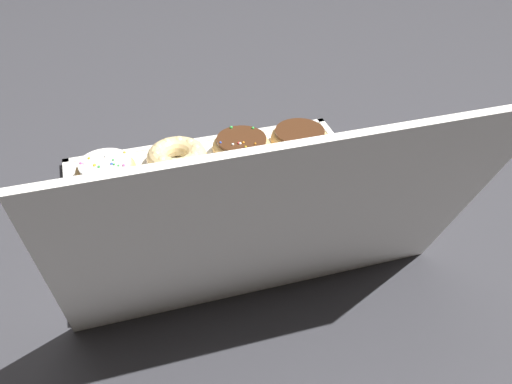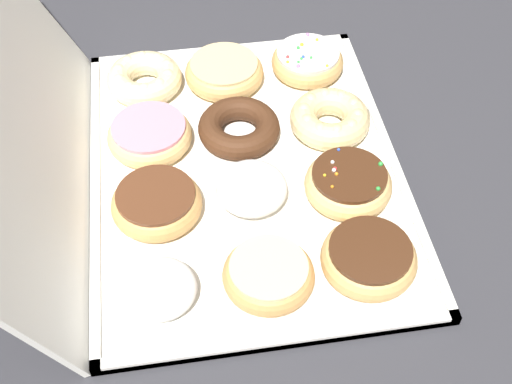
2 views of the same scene
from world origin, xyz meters
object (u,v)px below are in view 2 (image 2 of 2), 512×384
powdered_filled_donut_5 (250,189)px  cruller_donut_11 (144,78)px  donut_box (246,171)px  glazed_ring_donut_7 (224,72)px  chocolate_frosted_donut_9 (157,203)px  chocolate_frosted_donut_0 (369,258)px  cruller_donut_2 (330,118)px  pink_frosted_donut_10 (150,135)px  chocolate_cake_ring_donut_6 (239,128)px  sprinkle_donut_3 (307,61)px  glazed_ring_donut_4 (267,275)px  sprinkle_donut_1 (348,184)px  powdered_filled_donut_8 (160,289)px

powdered_filled_donut_5 → cruller_donut_11: 0.27m
donut_box → powdered_filled_donut_5: size_ratio=5.86×
glazed_ring_donut_7 → chocolate_frosted_donut_9: bearing=154.7°
chocolate_frosted_donut_0 → cruller_donut_2: same height
donut_box → pink_frosted_donut_10: size_ratio=4.59×
cruller_donut_2 → chocolate_cake_ring_donut_6: (0.00, 0.13, -0.00)m
donut_box → sprinkle_donut_3: 0.23m
chocolate_frosted_donut_0 → pink_frosted_donut_10: bearing=44.3°
chocolate_frosted_donut_9 → cruller_donut_11: size_ratio=1.03×
glazed_ring_donut_4 → chocolate_frosted_donut_9: size_ratio=0.93×
chocolate_frosted_donut_0 → glazed_ring_donut_7: chocolate_frosted_donut_0 is taller
donut_box → powdered_filled_donut_5: (-0.06, 0.00, 0.03)m
sprinkle_donut_1 → chocolate_cake_ring_donut_6: bearing=43.8°
powdered_filled_donut_5 → sprinkle_donut_1: bearing=-94.3°
sprinkle_donut_3 → cruller_donut_11: sprinkle_donut_3 is taller
glazed_ring_donut_4 → powdered_filled_donut_8: 0.12m
powdered_filled_donut_8 → chocolate_frosted_donut_0: bearing=-88.9°
glazed_ring_donut_4 → cruller_donut_2: bearing=-28.0°
chocolate_frosted_donut_9 → powdered_filled_donut_5: bearing=-88.6°
powdered_filled_donut_5 → powdered_filled_donut_8: powdered_filled_donut_5 is taller
powdered_filled_donut_5 → chocolate_frosted_donut_9: powdered_filled_donut_5 is taller
chocolate_frosted_donut_0 → sprinkle_donut_3: same height
donut_box → powdered_filled_donut_8: bearing=146.4°
sprinkle_donut_1 → glazed_ring_donut_7: size_ratio=0.95×
glazed_ring_donut_7 → powdered_filled_donut_8: size_ratio=1.40×
glazed_ring_donut_7 → powdered_filled_donut_8: bearing=162.2°
chocolate_frosted_donut_9 → cruller_donut_2: bearing=-64.6°
sprinkle_donut_1 → cruller_donut_11: size_ratio=1.01×
chocolate_frosted_donut_9 → cruller_donut_11: (0.25, 0.00, 0.00)m
cruller_donut_2 → powdered_filled_donut_5: (-0.11, 0.13, 0.00)m
powdered_filled_donut_8 → cruller_donut_11: 0.37m
donut_box → chocolate_cake_ring_donut_6: 0.07m
chocolate_cake_ring_donut_6 → cruller_donut_11: size_ratio=1.02×
sprinkle_donut_1 → chocolate_cake_ring_donut_6: 0.18m
cruller_donut_2 → chocolate_frosted_donut_9: 0.27m
cruller_donut_2 → powdered_filled_donut_5: size_ratio=1.24×
cruller_donut_2 → powdered_filled_donut_8: same height
sprinkle_donut_1 → glazed_ring_donut_7: bearing=27.3°
cruller_donut_2 → powdered_filled_donut_5: bearing=131.3°
sprinkle_donut_1 → cruller_donut_11: bearing=44.4°
glazed_ring_donut_4 → powdered_filled_donut_5: 0.13m
donut_box → sprinkle_donut_3: (0.19, -0.12, 0.02)m
chocolate_cake_ring_donut_6 → pink_frosted_donut_10: 0.12m
pink_frosted_donut_10 → sprinkle_donut_3: bearing=-63.2°
glazed_ring_donut_4 → pink_frosted_donut_10: pink_frosted_donut_10 is taller
donut_box → glazed_ring_donut_4: size_ratio=4.99×
powdered_filled_donut_5 → chocolate_cake_ring_donut_6: powdered_filled_donut_5 is taller
chocolate_cake_ring_donut_6 → cruller_donut_11: 0.18m
cruller_donut_2 → glazed_ring_donut_7: size_ratio=0.96×
glazed_ring_donut_7 → chocolate_cake_ring_donut_6: bearing=-177.4°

